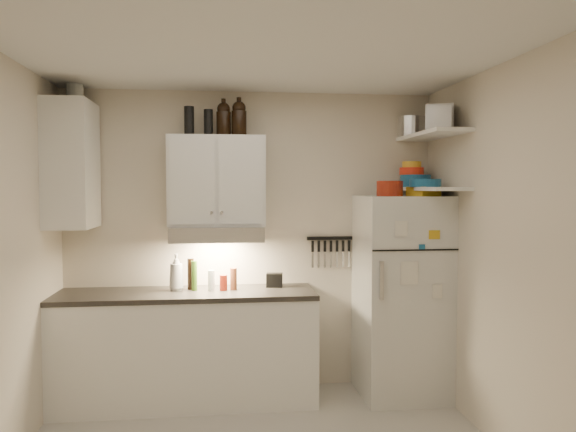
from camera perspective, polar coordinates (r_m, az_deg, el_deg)
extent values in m
cube|color=silver|center=(3.52, -2.38, 16.69)|extent=(3.20, 3.00, 0.02)
cube|color=beige|center=(4.95, -3.73, -2.55)|extent=(3.20, 0.02, 2.60)
cube|color=beige|center=(3.92, 21.89, -4.20)|extent=(0.02, 3.00, 2.60)
cube|color=white|center=(4.81, -10.22, -13.21)|extent=(2.10, 0.60, 0.88)
cube|color=#2C2926|center=(4.70, -10.27, -7.81)|extent=(2.10, 0.62, 0.04)
cube|color=white|center=(4.74, -7.26, 3.55)|extent=(0.80, 0.33, 0.75)
cube|color=white|center=(4.76, -21.13, 4.88)|extent=(0.33, 0.55, 1.00)
cube|color=silver|center=(4.69, -7.23, -1.76)|extent=(0.76, 0.46, 0.12)
cube|color=silver|center=(4.90, 11.42, -7.97)|extent=(0.70, 0.68, 1.70)
cube|color=white|center=(4.78, 14.40, 7.98)|extent=(0.30, 0.95, 0.03)
cube|color=white|center=(4.76, 14.33, 2.69)|extent=(0.30, 0.95, 0.03)
cube|color=black|center=(5.01, 4.31, -2.26)|extent=(0.42, 0.02, 0.03)
cylinder|color=maroon|center=(4.68, 10.28, 2.76)|extent=(0.25, 0.25, 0.12)
cube|color=gold|center=(4.75, 13.58, 2.44)|extent=(0.24, 0.27, 0.08)
cylinder|color=silver|center=(4.81, 12.58, 2.59)|extent=(0.07, 0.07, 0.10)
cylinder|color=silver|center=(5.10, 12.44, 8.83)|extent=(0.29, 0.29, 0.18)
cube|color=#AAAAAD|center=(4.72, 15.16, 9.53)|extent=(0.27, 0.26, 0.21)
cube|color=#AAAAAD|center=(4.52, 15.21, 9.56)|extent=(0.23, 0.23, 0.17)
cylinder|color=#185988|center=(5.02, 12.82, 3.49)|extent=(0.26, 0.26, 0.11)
cylinder|color=red|center=(5.04, 12.45, 4.46)|extent=(0.21, 0.21, 0.06)
cylinder|color=yellow|center=(5.04, 12.46, 5.12)|extent=(0.17, 0.17, 0.05)
cylinder|color=#185988|center=(4.75, 13.76, 3.27)|extent=(0.31, 0.31, 0.06)
cylinder|color=black|center=(4.76, -8.10, 9.37)|extent=(0.10, 0.10, 0.22)
cylinder|color=black|center=(4.74, -10.01, 9.50)|extent=(0.10, 0.10, 0.23)
cylinder|color=silver|center=(4.93, -20.83, 11.70)|extent=(0.16, 0.16, 0.18)
imported|color=white|center=(4.74, -11.28, -5.39)|extent=(0.13, 0.13, 0.34)
cylinder|color=brown|center=(4.71, -5.56, -6.38)|extent=(0.07, 0.07, 0.18)
cylinder|color=#355916|center=(4.71, -9.49, -6.01)|extent=(0.06, 0.06, 0.25)
cylinder|color=black|center=(4.78, -9.86, -5.81)|extent=(0.06, 0.06, 0.26)
cylinder|color=silver|center=(4.70, -7.79, -6.50)|extent=(0.07, 0.07, 0.17)
cylinder|color=maroon|center=(4.69, -6.58, -6.75)|extent=(0.08, 0.08, 0.13)
cube|color=black|center=(4.83, -1.39, -6.53)|extent=(0.15, 0.12, 0.12)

